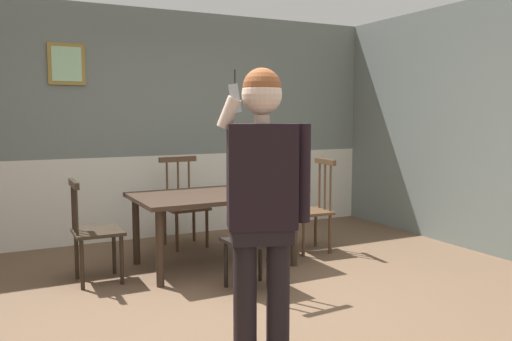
{
  "coord_description": "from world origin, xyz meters",
  "views": [
    {
      "loc": [
        -1.75,
        -3.53,
        1.52
      ],
      "look_at": [
        -0.07,
        -0.2,
        1.12
      ],
      "focal_mm": 36.89,
      "sensor_mm": 36.0,
      "label": 1
    }
  ],
  "objects": [
    {
      "name": "dining_table",
      "position": [
        0.21,
        1.29,
        0.65
      ],
      "size": [
        1.6,
        1.02,
        0.73
      ],
      "rotation": [
        0.0,
        0.0,
        0.02
      ],
      "color": "#38281E",
      "rests_on": "ground_plane"
    },
    {
      "name": "chair_by_doorway",
      "position": [
        0.19,
        2.18,
        0.48
      ],
      "size": [
        0.49,
        0.49,
        1.02
      ],
      "rotation": [
        0.0,
        0.0,
        3.21
      ],
      "color": "#513823",
      "rests_on": "ground_plane"
    },
    {
      "name": "chair_near_window",
      "position": [
        1.39,
        1.3,
        0.48
      ],
      "size": [
        0.44,
        0.44,
        1.02
      ],
      "rotation": [
        0.0,
        0.0,
        1.49
      ],
      "color": "#513823",
      "rests_on": "ground_plane"
    },
    {
      "name": "ground_plane",
      "position": [
        0.0,
        0.0,
        0.0
      ],
      "size": [
        6.74,
        6.74,
        0.0
      ],
      "primitive_type": "plane",
      "color": "brown"
    },
    {
      "name": "chair_opposite_corner",
      "position": [
        -0.97,
        1.27,
        0.47
      ],
      "size": [
        0.43,
        0.43,
        0.94
      ],
      "rotation": [
        0.0,
        0.0,
        4.71
      ],
      "color": "#2D2319",
      "rests_on": "ground_plane"
    },
    {
      "name": "room_back_partition",
      "position": [
        -0.0,
        2.81,
        1.33
      ],
      "size": [
        6.13,
        0.17,
        2.77
      ],
      "color": "slate",
      "rests_on": "ground_plane"
    },
    {
      "name": "person_figure",
      "position": [
        -0.35,
        -0.85,
        1.04
      ],
      "size": [
        0.54,
        0.34,
        1.78
      ],
      "rotation": [
        0.0,
        0.0,
        2.8
      ],
      "color": "black",
      "rests_on": "ground_plane"
    },
    {
      "name": "chair_at_table_head",
      "position": [
        0.23,
        0.4,
        0.47
      ],
      "size": [
        0.47,
        0.47,
        1.01
      ],
      "rotation": [
        0.0,
        0.0,
        0.07
      ],
      "color": "black",
      "rests_on": "ground_plane"
    }
  ]
}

